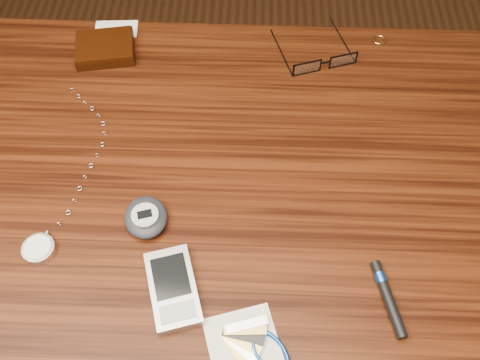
{
  "coord_description": "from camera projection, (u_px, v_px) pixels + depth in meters",
  "views": [
    {
      "loc": [
        0.09,
        -0.4,
        1.4
      ],
      "look_at": [
        0.08,
        0.01,
        0.76
      ],
      "focal_mm": 40.0,
      "sensor_mm": 36.0,
      "label": 1
    }
  ],
  "objects": [
    {
      "name": "notepad_keys",
      "position": [
        257.0,
        348.0,
        0.63
      ],
      "size": [
        0.12,
        0.11,
        0.01
      ],
      "color": "white",
      "rests_on": "desk"
    },
    {
      "name": "ground",
      "position": [
        211.0,
        343.0,
        1.39
      ],
      "size": [
        3.8,
        3.8,
        0.0
      ],
      "primitive_type": "plane",
      "color": "#472814",
      "rests_on": "ground"
    },
    {
      "name": "wallet_and_card",
      "position": [
        105.0,
        48.0,
        0.9
      ],
      "size": [
        0.11,
        0.13,
        0.02
      ],
      "color": "black",
      "rests_on": "desk"
    },
    {
      "name": "eyeglasses",
      "position": [
        323.0,
        62.0,
        0.88
      ],
      "size": [
        0.15,
        0.15,
        0.03
      ],
      "color": "black",
      "rests_on": "desk"
    },
    {
      "name": "desk",
      "position": [
        192.0,
        224.0,
        0.85
      ],
      "size": [
        1.0,
        0.7,
        0.75
      ],
      "color": "#3A1709",
      "rests_on": "ground"
    },
    {
      "name": "gold_ring",
      "position": [
        379.0,
        40.0,
        0.93
      ],
      "size": [
        0.03,
        0.03,
        0.0
      ],
      "primitive_type": "torus",
      "rotation": [
        0.0,
        0.0,
        0.23
      ],
      "color": "tan",
      "rests_on": "desk"
    },
    {
      "name": "pocket_watch",
      "position": [
        42.0,
        241.0,
        0.71
      ],
      "size": [
        0.08,
        0.31,
        0.01
      ],
      "color": "silver",
      "rests_on": "desk"
    },
    {
      "name": "pedometer",
      "position": [
        146.0,
        217.0,
        0.72
      ],
      "size": [
        0.07,
        0.08,
        0.03
      ],
      "color": "#21242D",
      "rests_on": "desk"
    },
    {
      "name": "pda_phone",
      "position": [
        173.0,
        288.0,
        0.67
      ],
      "size": [
        0.09,
        0.12,
        0.02
      ],
      "color": "#ABACB0",
      "rests_on": "desk"
    },
    {
      "name": "black_blue_pen",
      "position": [
        387.0,
        296.0,
        0.67
      ],
      "size": [
        0.04,
        0.1,
        0.01
      ],
      "color": "black",
      "rests_on": "desk"
    }
  ]
}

